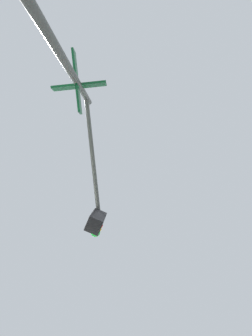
# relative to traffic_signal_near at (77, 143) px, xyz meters

# --- Properties ---
(traffic_signal_near) EXTENTS (1.86, 2.97, 6.50)m
(traffic_signal_near) POSITION_rel_traffic_signal_near_xyz_m (0.00, 0.00, 0.00)
(traffic_signal_near) COLOR #474C47
(traffic_signal_near) RESTS_ON ground_plane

